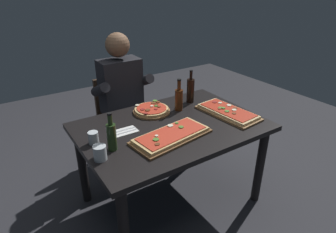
{
  "coord_description": "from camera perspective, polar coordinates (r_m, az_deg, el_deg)",
  "views": [
    {
      "loc": [
        -1.09,
        -1.62,
        1.76
      ],
      "look_at": [
        0.0,
        0.05,
        0.79
      ],
      "focal_mm": 30.56,
      "sensor_mm": 36.0,
      "label": 1
    }
  ],
  "objects": [
    {
      "name": "ground_plane",
      "position": [
        2.63,
        0.62,
        -16.09
      ],
      "size": [
        6.4,
        6.4,
        0.0
      ],
      "primitive_type": "plane",
      "color": "#2D2D33"
    },
    {
      "name": "dining_table",
      "position": [
        2.25,
        0.7,
        -3.8
      ],
      "size": [
        1.4,
        0.96,
        0.74
      ],
      "color": "black",
      "rests_on": "ground_plane"
    },
    {
      "name": "pizza_rectangular_front",
      "position": [
        2.02,
        0.7,
        -3.81
      ],
      "size": [
        0.61,
        0.34,
        0.05
      ],
      "color": "brown",
      "rests_on": "dining_table"
    },
    {
      "name": "pizza_rectangular_left",
      "position": [
        2.42,
        11.83,
        0.92
      ],
      "size": [
        0.3,
        0.55,
        0.05
      ],
      "color": "olive",
      "rests_on": "dining_table"
    },
    {
      "name": "pizza_round_far",
      "position": [
        2.4,
        -3.29,
        1.3
      ],
      "size": [
        0.31,
        0.31,
        0.05
      ],
      "color": "brown",
      "rests_on": "dining_table"
    },
    {
      "name": "wine_bottle_dark",
      "position": [
        1.88,
        -11.19,
        -3.76
      ],
      "size": [
        0.06,
        0.06,
        0.27
      ],
      "color": "#233819",
      "rests_on": "dining_table"
    },
    {
      "name": "oil_bottle_amber",
      "position": [
        2.58,
        4.51,
        5.29
      ],
      "size": [
        0.07,
        0.07,
        0.3
      ],
      "color": "black",
      "rests_on": "dining_table"
    },
    {
      "name": "vinegar_bottle_green",
      "position": [
        2.41,
        2.18,
        3.59
      ],
      "size": [
        0.07,
        0.07,
        0.28
      ],
      "color": "#47230F",
      "rests_on": "dining_table"
    },
    {
      "name": "tumbler_near_camera",
      "position": [
        2.01,
        -14.66,
        -4.13
      ],
      "size": [
        0.07,
        0.07,
        0.09
      ],
      "color": "silver",
      "rests_on": "dining_table"
    },
    {
      "name": "tumbler_far_side",
      "position": [
        1.83,
        -13.41,
        -7.22
      ],
      "size": [
        0.08,
        0.08,
        0.1
      ],
      "color": "silver",
      "rests_on": "dining_table"
    },
    {
      "name": "napkin_cutlery_set",
      "position": [
        2.12,
        -8.56,
        -2.98
      ],
      "size": [
        0.18,
        0.11,
        0.01
      ],
      "color": "white",
      "rests_on": "dining_table"
    },
    {
      "name": "diner_chair",
      "position": [
        2.97,
        -9.57,
        0.14
      ],
      "size": [
        0.44,
        0.44,
        0.87
      ],
      "color": "#3D2B1E",
      "rests_on": "ground_plane"
    },
    {
      "name": "seated_diner",
      "position": [
        2.76,
        -8.92,
        4.01
      ],
      "size": [
        0.53,
        0.41,
        1.33
      ],
      "color": "#23232D",
      "rests_on": "ground_plane"
    }
  ]
}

